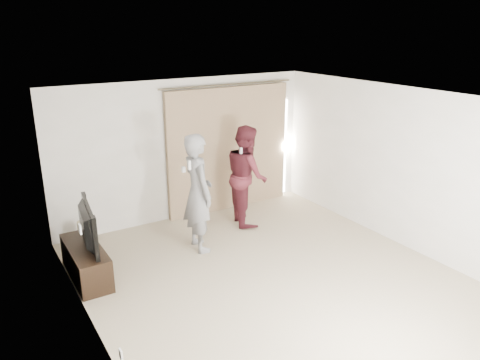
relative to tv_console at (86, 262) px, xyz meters
name	(u,v)px	position (x,y,z in m)	size (l,w,h in m)	color
floor	(269,277)	(2.27, -1.38, -0.24)	(5.50, 5.50, 0.00)	#BDAB8E
wall_back	(185,150)	(2.27, 1.37, 1.06)	(5.00, 0.04, 2.60)	white
wall_left	(87,234)	(-0.23, -1.38, 1.06)	(0.04, 5.50, 2.60)	white
ceiling	(273,99)	(2.27, -1.38, 2.36)	(5.00, 5.50, 0.01)	white
curtain	(230,149)	(3.18, 1.30, 0.96)	(2.80, 0.11, 2.46)	tan
tv_console	(86,262)	(0.00, 0.00, 0.00)	(0.44, 1.27, 0.49)	black
tv	(82,226)	(0.00, 0.00, 0.56)	(1.11, 0.15, 0.64)	black
scratching_post	(84,236)	(0.22, 1.02, -0.06)	(0.34, 0.34, 0.45)	tan
person_man	(198,193)	(1.82, -0.01, 0.72)	(0.51, 0.73, 1.93)	gray
person_woman	(247,175)	(3.06, 0.50, 0.67)	(0.91, 1.04, 1.82)	#561D26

